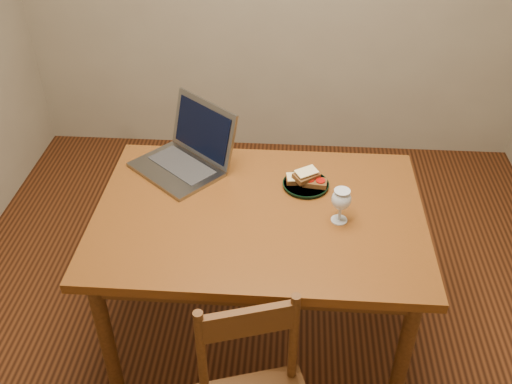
# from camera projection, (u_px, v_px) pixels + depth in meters

# --- Properties ---
(floor) EXTENTS (3.20, 3.20, 0.02)m
(floor) POSITION_uv_depth(u_px,v_px,m) (261.00, 320.00, 2.77)
(floor) COLOR black
(floor) RESTS_ON ground
(table) EXTENTS (1.30, 0.90, 0.74)m
(table) POSITION_uv_depth(u_px,v_px,m) (259.00, 227.00, 2.30)
(table) COLOR #492A0C
(table) RESTS_ON floor
(plate) EXTENTS (0.19, 0.19, 0.02)m
(plate) POSITION_uv_depth(u_px,v_px,m) (306.00, 185.00, 2.38)
(plate) COLOR black
(plate) RESTS_ON table
(sandwich_cheese) EXTENTS (0.10, 0.07, 0.03)m
(sandwich_cheese) POSITION_uv_depth(u_px,v_px,m) (298.00, 178.00, 2.38)
(sandwich_cheese) COLOR #381E0C
(sandwich_cheese) RESTS_ON plate
(sandwich_tomato) EXTENTS (0.10, 0.07, 0.03)m
(sandwich_tomato) POSITION_uv_depth(u_px,v_px,m) (315.00, 182.00, 2.36)
(sandwich_tomato) COLOR #381E0C
(sandwich_tomato) RESTS_ON plate
(sandwich_top) EXTENTS (0.12, 0.11, 0.03)m
(sandwich_top) POSITION_uv_depth(u_px,v_px,m) (306.00, 175.00, 2.36)
(sandwich_top) COLOR #381E0C
(sandwich_top) RESTS_ON plate
(milk_glass) EXTENTS (0.08, 0.08, 0.15)m
(milk_glass) POSITION_uv_depth(u_px,v_px,m) (341.00, 206.00, 2.16)
(milk_glass) COLOR white
(milk_glass) RESTS_ON table
(laptop) EXTENTS (0.50, 0.50, 0.27)m
(laptop) POSITION_uv_depth(u_px,v_px,m) (189.00, 151.00, 2.48)
(laptop) COLOR slate
(laptop) RESTS_ON table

